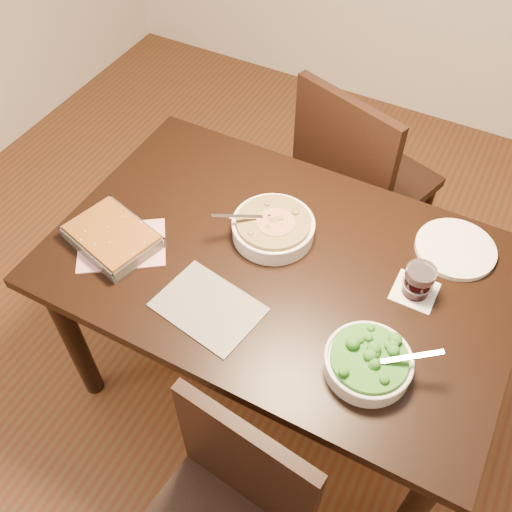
% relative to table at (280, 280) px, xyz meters
% --- Properties ---
extents(ground, '(4.00, 4.00, 0.00)m').
position_rel_table_xyz_m(ground, '(0.00, 0.00, -0.65)').
color(ground, '#4F2616').
rests_on(ground, ground).
extents(table, '(1.40, 0.90, 0.75)m').
position_rel_table_xyz_m(table, '(0.00, 0.00, 0.00)').
color(table, black).
rests_on(table, ground).
extents(magazine_a, '(0.33, 0.31, 0.01)m').
position_rel_table_xyz_m(magazine_a, '(-0.46, -0.18, 0.10)').
color(magazine_a, '#B13246').
rests_on(magazine_a, table).
extents(magazine_b, '(0.32, 0.25, 0.01)m').
position_rel_table_xyz_m(magazine_b, '(-0.11, -0.25, 0.10)').
color(magazine_b, '#24242B').
rests_on(magazine_b, table).
extents(coaster, '(0.12, 0.12, 0.00)m').
position_rel_table_xyz_m(coaster, '(0.40, 0.08, 0.10)').
color(coaster, white).
rests_on(coaster, table).
extents(stew_bowl, '(0.26, 0.26, 0.10)m').
position_rel_table_xyz_m(stew_bowl, '(-0.07, 0.09, 0.13)').
color(stew_bowl, white).
rests_on(stew_bowl, table).
extents(broccoli_bowl, '(0.25, 0.23, 0.09)m').
position_rel_table_xyz_m(broccoli_bowl, '(0.36, -0.22, 0.13)').
color(broccoli_bowl, white).
rests_on(broccoli_bowl, table).
extents(baking_dish, '(0.32, 0.27, 0.05)m').
position_rel_table_xyz_m(baking_dish, '(-0.50, -0.18, 0.12)').
color(baking_dish, silver).
rests_on(baking_dish, table).
extents(wine_tumbler, '(0.09, 0.09, 0.10)m').
position_rel_table_xyz_m(wine_tumbler, '(0.40, 0.08, 0.15)').
color(wine_tumbler, black).
rests_on(wine_tumbler, coaster).
extents(dinner_plate, '(0.25, 0.25, 0.02)m').
position_rel_table_xyz_m(dinner_plate, '(0.46, 0.29, 0.10)').
color(dinner_plate, white).
rests_on(dinner_plate, table).
extents(chair_far, '(0.57, 0.57, 0.97)m').
position_rel_table_xyz_m(chair_far, '(0.01, 0.69, -0.11)').
color(chair_far, black).
rests_on(chair_far, ground).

